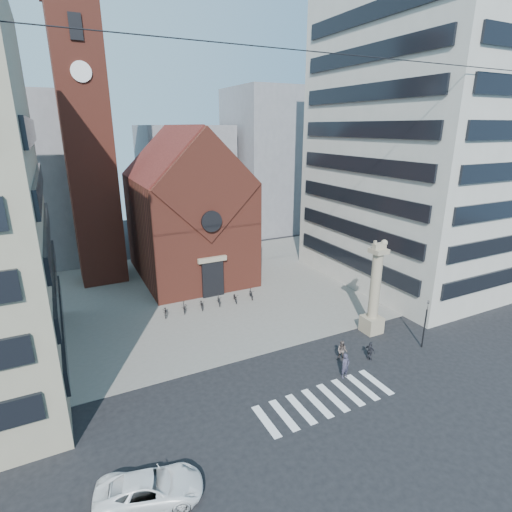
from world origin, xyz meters
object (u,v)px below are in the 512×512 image
at_px(pedestrian_1, 342,351).
at_px(pedestrian_2, 370,351).
at_px(traffic_light, 425,323).
at_px(scooter_0, 165,311).
at_px(lion_column, 374,297).
at_px(white_car, 150,489).
at_px(pedestrian_0, 345,366).

relative_size(pedestrian_1, pedestrian_2, 1.09).
xyz_separation_m(traffic_light, scooter_0, (-17.92, 15.43, -1.77)).
distance_m(lion_column, traffic_light, 4.62).
distance_m(lion_column, pedestrian_1, 6.49).
xyz_separation_m(white_car, pedestrian_1, (16.43, 5.79, 0.12)).
bearing_deg(lion_column, pedestrian_0, -145.75).
bearing_deg(pedestrian_2, scooter_0, 26.84).
bearing_deg(white_car, pedestrian_0, -61.65).
relative_size(pedestrian_0, pedestrian_2, 1.25).
bearing_deg(white_car, lion_column, -54.98).
distance_m(white_car, pedestrian_1, 17.42).
distance_m(white_car, scooter_0, 20.64).
relative_size(lion_column, pedestrian_1, 5.10).
relative_size(lion_column, traffic_light, 2.02).
distance_m(traffic_light, white_car, 24.23).
xyz_separation_m(pedestrian_0, pedestrian_1, (1.21, 1.90, -0.13)).
distance_m(traffic_light, pedestrian_0, 8.67).
bearing_deg(pedestrian_1, traffic_light, 43.05).
bearing_deg(traffic_light, pedestrian_2, 174.64).
xyz_separation_m(lion_column, pedestrian_0, (-6.57, -4.47, -2.48)).
height_order(traffic_light, white_car, traffic_light).
distance_m(traffic_light, pedestrian_1, 7.63).
distance_m(white_car, pedestrian_0, 15.71).
xyz_separation_m(pedestrian_0, pedestrian_2, (3.27, 0.97, -0.20)).
bearing_deg(pedestrian_2, white_car, 91.33).
bearing_deg(pedestrian_0, pedestrian_1, 51.79).
height_order(pedestrian_0, scooter_0, pedestrian_0).
distance_m(traffic_light, scooter_0, 23.72).
relative_size(traffic_light, scooter_0, 2.42).
bearing_deg(pedestrian_1, pedestrian_2, 29.71).
xyz_separation_m(pedestrian_0, scooter_0, (-9.36, 15.90, -0.46)).
bearing_deg(scooter_0, white_car, -92.66).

